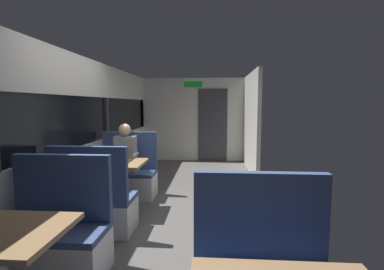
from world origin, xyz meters
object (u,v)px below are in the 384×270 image
object	(u,v)px
bench_mid_window_facing_end	(94,206)
dining_table_mid_window	(113,169)
bench_near_window_facing_entry	(56,240)
seated_passenger	(126,166)
coffee_cup_secondary	(110,157)
bench_mid_window_facing_entry	(128,178)

from	to	relation	value
bench_mid_window_facing_end	dining_table_mid_window	bearing A→B (deg)	90.00
bench_near_window_facing_entry	dining_table_mid_window	size ratio (longest dim) A/B	1.22
bench_near_window_facing_entry	bench_mid_window_facing_end	xyz separation A→B (m)	(0.00, 0.88, 0.00)
seated_passenger	coffee_cup_secondary	size ratio (longest dim) A/B	14.00
seated_passenger	dining_table_mid_window	bearing A→B (deg)	-90.00
dining_table_mid_window	coffee_cup_secondary	xyz separation A→B (m)	(-0.10, 0.17, 0.15)
bench_near_window_facing_entry	bench_mid_window_facing_end	bearing A→B (deg)	90.00
bench_near_window_facing_entry	bench_mid_window_facing_end	size ratio (longest dim) A/B	1.00
bench_mid_window_facing_entry	coffee_cup_secondary	distance (m)	0.71
bench_near_window_facing_entry	bench_mid_window_facing_entry	distance (m)	2.28
seated_passenger	coffee_cup_secondary	world-z (taller)	seated_passenger
bench_mid_window_facing_end	coffee_cup_secondary	size ratio (longest dim) A/B	12.22
bench_near_window_facing_entry	dining_table_mid_window	xyz separation A→B (m)	(0.00, 1.58, 0.31)
dining_table_mid_window	bench_near_window_facing_entry	bearing A→B (deg)	-90.00
bench_mid_window_facing_entry	seated_passenger	size ratio (longest dim) A/B	0.87
dining_table_mid_window	bench_mid_window_facing_entry	distance (m)	0.77
bench_near_window_facing_entry	seated_passenger	xyz separation A→B (m)	(0.00, 2.21, 0.21)
bench_mid_window_facing_entry	dining_table_mid_window	bearing A→B (deg)	-90.00
bench_mid_window_facing_entry	coffee_cup_secondary	world-z (taller)	bench_mid_window_facing_entry
bench_mid_window_facing_end	seated_passenger	distance (m)	1.34
bench_near_window_facing_entry	bench_mid_window_facing_end	world-z (taller)	same
dining_table_mid_window	bench_mid_window_facing_end	distance (m)	0.77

